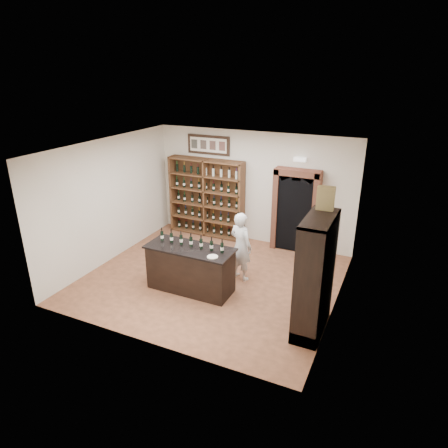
{
  "coord_description": "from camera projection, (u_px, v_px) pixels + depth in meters",
  "views": [
    {
      "loc": [
        3.64,
        -7.17,
        4.52
      ],
      "look_at": [
        0.17,
        0.3,
        1.27
      ],
      "focal_mm": 32.0,
      "sensor_mm": 36.0,
      "label": 1
    }
  ],
  "objects": [
    {
      "name": "counter_bottle_4",
      "position": [
        201.0,
        244.0,
        8.26
      ],
      "size": [
        0.07,
        0.07,
        0.3
      ],
      "color": "black",
      "rests_on": "tasting_counter"
    },
    {
      "name": "ceiling",
      "position": [
        210.0,
        148.0,
        8.03
      ],
      "size": [
        5.5,
        5.5,
        0.0
      ],
      "primitive_type": "plane",
      "rotation": [
        3.14,
        0.0,
        0.0
      ],
      "color": "white",
      "rests_on": "wall_back"
    },
    {
      "name": "framed_picture",
      "position": [
        208.0,
        145.0,
        10.79
      ],
      "size": [
        1.25,
        0.04,
        0.52
      ],
      "primitive_type": "cube",
      "color": "black",
      "rests_on": "wall_back"
    },
    {
      "name": "wall_left",
      "position": [
        110.0,
        201.0,
        9.66
      ],
      "size": [
        0.04,
        5.0,
        3.0
      ],
      "primitive_type": "cube",
      "color": "silver",
      "rests_on": "ground"
    },
    {
      "name": "counter_bottle_6",
      "position": [
        222.0,
        248.0,
        8.07
      ],
      "size": [
        0.07,
        0.07,
        0.3
      ],
      "color": "black",
      "rests_on": "tasting_counter"
    },
    {
      "name": "wall_right",
      "position": [
        341.0,
        239.0,
        7.5
      ],
      "size": [
        0.04,
        5.0,
        3.0
      ],
      "primitive_type": "cube",
      "color": "silver",
      "rests_on": "ground"
    },
    {
      "name": "floor",
      "position": [
        212.0,
        279.0,
        9.13
      ],
      "size": [
        5.5,
        5.5,
        0.0
      ],
      "primitive_type": "plane",
      "color": "#9B5D3E",
      "rests_on": "ground"
    },
    {
      "name": "plate",
      "position": [
        213.0,
        257.0,
        7.91
      ],
      "size": [
        0.22,
        0.22,
        0.02
      ],
      "primitive_type": "cylinder",
      "color": "silver",
      "rests_on": "tasting_counter"
    },
    {
      "name": "counter_bottle_1",
      "position": [
        171.0,
        238.0,
        8.54
      ],
      "size": [
        0.07,
        0.07,
        0.3
      ],
      "color": "black",
      "rests_on": "tasting_counter"
    },
    {
      "name": "side_cabinet",
      "position": [
        315.0,
        294.0,
        7.11
      ],
      "size": [
        0.48,
        1.2,
        2.2
      ],
      "color": "black",
      "rests_on": "ground"
    },
    {
      "name": "counter_bottle_3",
      "position": [
        191.0,
        242.0,
        8.35
      ],
      "size": [
        0.07,
        0.07,
        0.3
      ],
      "color": "black",
      "rests_on": "tasting_counter"
    },
    {
      "name": "counter_bottle_2",
      "position": [
        181.0,
        240.0,
        8.44
      ],
      "size": [
        0.07,
        0.07,
        0.3
      ],
      "color": "black",
      "rests_on": "tasting_counter"
    },
    {
      "name": "shopkeeper",
      "position": [
        241.0,
        246.0,
        8.88
      ],
      "size": [
        0.67,
        0.54,
        1.59
      ],
      "primitive_type": "imported",
      "rotation": [
        0.0,
        0.0,
        2.82
      ],
      "color": "silver",
      "rests_on": "ground"
    },
    {
      "name": "wine_shelf",
      "position": [
        207.0,
        197.0,
        11.21
      ],
      "size": [
        2.2,
        0.38,
        2.2
      ],
      "color": "brown",
      "rests_on": "ground"
    },
    {
      "name": "tasting_counter",
      "position": [
        190.0,
        269.0,
        8.52
      ],
      "size": [
        1.88,
        0.78,
        1.0
      ],
      "color": "black",
      "rests_on": "ground"
    },
    {
      "name": "counter_bottle_5",
      "position": [
        212.0,
        246.0,
        8.16
      ],
      "size": [
        0.07,
        0.07,
        0.3
      ],
      "color": "black",
      "rests_on": "tasting_counter"
    },
    {
      "name": "wall_back",
      "position": [
        253.0,
        188.0,
        10.69
      ],
      "size": [
        5.5,
        0.04,
        3.0
      ],
      "primitive_type": "cube",
      "color": "silver",
      "rests_on": "ground"
    },
    {
      "name": "arched_doorway",
      "position": [
        296.0,
        209.0,
        10.19
      ],
      "size": [
        1.17,
        0.35,
        2.17
      ],
      "color": "black",
      "rests_on": "ground"
    },
    {
      "name": "emergency_light",
      "position": [
        300.0,
        159.0,
        9.8
      ],
      "size": [
        0.3,
        0.1,
        0.1
      ],
      "primitive_type": "cube",
      "color": "white",
      "rests_on": "wall_back"
    },
    {
      "name": "counter_bottle_0",
      "position": [
        162.0,
        236.0,
        8.63
      ],
      "size": [
        0.07,
        0.07,
        0.3
      ],
      "color": "black",
      "rests_on": "tasting_counter"
    },
    {
      "name": "wine_crate",
      "position": [
        326.0,
        198.0,
        6.85
      ],
      "size": [
        0.31,
        0.14,
        0.42
      ],
      "primitive_type": "cube",
      "rotation": [
        0.0,
        0.0,
        0.05
      ],
      "color": "tan",
      "rests_on": "side_cabinet"
    }
  ]
}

